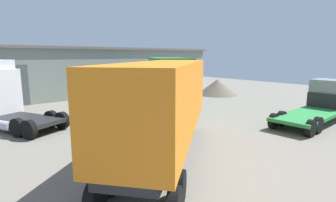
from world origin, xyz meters
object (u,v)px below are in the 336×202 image
object	(u,v)px
flatbed_truck_grey	(325,101)
oil_drum	(114,118)
container_trailer_green	(167,77)
container_trailer_yellow	(165,99)
gravel_pile	(217,87)
traffic_cone	(83,127)

from	to	relation	value
flatbed_truck_grey	oil_drum	bearing A→B (deg)	145.58
container_trailer_green	oil_drum	bearing A→B (deg)	-41.48
container_trailer_yellow	gravel_pile	xyz separation A→B (m)	(16.38, 10.69, -1.74)
container_trailer_yellow	traffic_cone	bearing A→B (deg)	59.91
container_trailer_yellow	flatbed_truck_grey	xyz separation A→B (m)	(13.04, -1.54, -1.33)
container_trailer_yellow	traffic_cone	world-z (taller)	container_trailer_yellow
container_trailer_green	gravel_pile	size ratio (longest dim) A/B	2.07
flatbed_truck_grey	gravel_pile	size ratio (longest dim) A/B	1.73
container_trailer_yellow	gravel_pile	bearing A→B (deg)	-6.08
traffic_cone	oil_drum	bearing A→B (deg)	-0.42
flatbed_truck_grey	oil_drum	size ratio (longest dim) A/B	8.83
container_trailer_green	flatbed_truck_grey	size ratio (longest dim) A/B	1.20
oil_drum	container_trailer_green	bearing A→B (deg)	15.51
oil_drum	traffic_cone	size ratio (longest dim) A/B	1.60
flatbed_truck_grey	traffic_cone	xyz separation A→B (m)	(-14.06, 7.89, -1.03)
flatbed_truck_grey	container_trailer_green	bearing A→B (deg)	122.68
traffic_cone	gravel_pile	bearing A→B (deg)	14.01
oil_drum	traffic_cone	xyz separation A→B (m)	(-2.04, 0.01, -0.19)
container_trailer_green	traffic_cone	world-z (taller)	container_trailer_green
flatbed_truck_grey	gravel_pile	xyz separation A→B (m)	(3.34, 12.23, -0.41)
oil_drum	flatbed_truck_grey	bearing A→B (deg)	-33.26
container_trailer_green	gravel_pile	distance (m)	10.23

